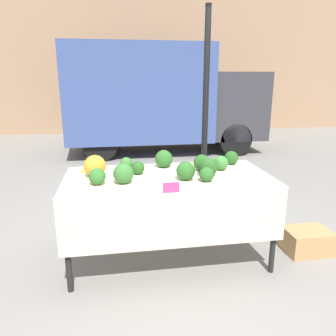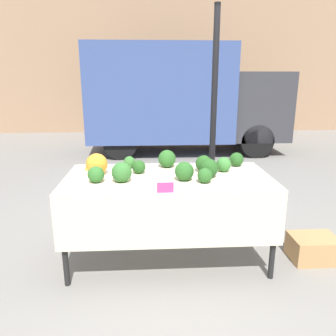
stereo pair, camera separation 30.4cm
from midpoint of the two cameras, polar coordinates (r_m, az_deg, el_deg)
name	(u,v)px [view 1 (the left image)]	position (r m, az deg, el deg)	size (l,w,h in m)	color
ground_plane	(168,257)	(3.45, -2.61, -15.23)	(40.00, 40.00, 0.00)	gray
building_facade	(126,21)	(11.41, -8.15, 24.03)	(16.00, 0.60, 6.97)	#9E7A5B
tent_pole	(205,121)	(3.92, 4.26, 8.22)	(0.07, 0.07, 2.54)	black
parked_truck	(159,97)	(7.96, -2.74, 12.29)	(4.58, 1.86, 2.49)	#384C84
market_table	(169,188)	(3.07, -2.63, -3.61)	(1.94, 0.95, 0.86)	beige
orange_cauliflower	(95,166)	(3.17, -15.31, 0.30)	(0.21, 0.21, 0.21)	orange
romanesco_head	(86,167)	(3.37, -16.59, 0.15)	(0.12, 0.12, 0.10)	#93B238
broccoli_head_0	(207,174)	(2.93, 3.81, -1.17)	(0.13, 0.13, 0.13)	#285B23
broccoli_head_1	(164,159)	(3.39, -3.30, 1.59)	(0.18, 0.18, 0.18)	#285B23
broccoli_head_2	(126,163)	(3.38, -9.86, 0.81)	(0.12, 0.12, 0.12)	#336B2D
broccoli_head_3	(123,173)	(2.92, -10.76, -0.99)	(0.18, 0.18, 0.18)	#336B2D
broccoli_head_4	(186,171)	(2.96, 0.17, -0.52)	(0.17, 0.17, 0.17)	#285B23
broccoli_head_5	(221,163)	(3.31, 6.63, 0.85)	(0.15, 0.15, 0.15)	#387533
broccoli_head_6	(97,177)	(2.93, -15.18, -1.49)	(0.15, 0.15, 0.15)	#2D6628
broccoli_head_7	(202,163)	(3.26, 3.24, 0.89)	(0.16, 0.16, 0.16)	#23511E
broccoli_head_8	(138,168)	(3.17, -8.04, 0.02)	(0.13, 0.13, 0.13)	#23511E
broccoli_head_9	(231,158)	(3.54, 8.58, 1.74)	(0.15, 0.15, 0.15)	#23511E
broccoli_head_10	(208,167)	(3.09, 4.26, 0.13)	(0.18, 0.18, 0.18)	#23511E
price_sign	(171,188)	(2.65, -2.74, -3.49)	(0.14, 0.01, 0.09)	#E53D84
produce_crate	(307,241)	(3.71, 20.89, -11.83)	(0.45, 0.34, 0.24)	tan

